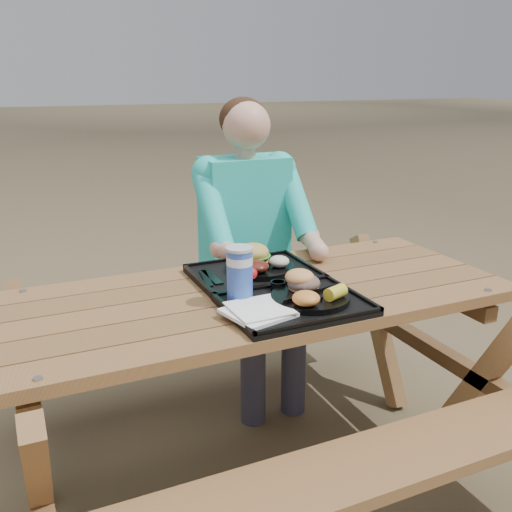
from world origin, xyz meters
name	(u,v)px	position (x,y,z in m)	size (l,w,h in m)	color
ground	(256,470)	(0.00, 0.00, 0.00)	(60.00, 60.00, 0.00)	#999999
picnic_table	(256,385)	(0.00, 0.00, 0.38)	(1.80, 1.49, 0.75)	#999999
tray_near	(295,305)	(0.05, -0.19, 0.76)	(0.45, 0.35, 0.02)	black
tray_far	(254,275)	(0.05, 0.14, 0.76)	(0.45, 0.35, 0.02)	black
plate_near	(310,298)	(0.11, -0.20, 0.78)	(0.26, 0.26, 0.02)	black
plate_far	(260,268)	(0.08, 0.15, 0.78)	(0.26, 0.26, 0.02)	black
napkin_stack	(258,311)	(-0.10, -0.23, 0.78)	(0.18, 0.18, 0.02)	white
soda_cup	(240,275)	(-0.10, -0.10, 0.86)	(0.08, 0.08, 0.17)	#163EA5
condiment_bbq	(278,286)	(0.05, -0.07, 0.79)	(0.05, 0.05, 0.03)	black
condiment_mustard	(293,283)	(0.11, -0.06, 0.79)	(0.05, 0.05, 0.03)	yellow
sandwich	(304,274)	(0.11, -0.14, 0.84)	(0.10, 0.10, 0.11)	#E59550
mac_cheese	(306,298)	(0.05, -0.27, 0.81)	(0.09, 0.09, 0.04)	orange
corn_cob	(336,292)	(0.16, -0.26, 0.81)	(0.07, 0.07, 0.04)	yellow
cutlery_far	(211,277)	(-0.11, 0.15, 0.77)	(0.03, 0.17, 0.01)	black
burger	(253,248)	(0.07, 0.19, 0.85)	(0.13, 0.13, 0.11)	gold
baked_beans	(257,266)	(0.04, 0.08, 0.81)	(0.09, 0.09, 0.04)	#541910
potato_salad	(279,261)	(0.14, 0.10, 0.81)	(0.08, 0.08, 0.04)	beige
diner	(246,263)	(0.23, 0.61, 0.64)	(0.48, 0.84, 1.28)	#1AB3BC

